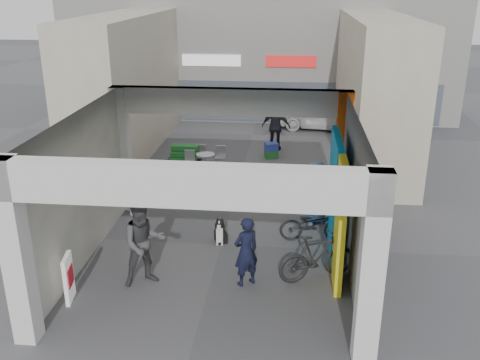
# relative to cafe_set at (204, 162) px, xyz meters

# --- Properties ---
(ground) EXTENTS (90.00, 90.00, 0.00)m
(ground) POSITION_rel_cafe_set_xyz_m (1.32, -5.40, -0.28)
(ground) COLOR #4F4F54
(ground) RESTS_ON ground
(arcade_canopy) EXTENTS (6.40, 6.45, 6.40)m
(arcade_canopy) POSITION_rel_cafe_set_xyz_m (1.86, -6.22, 2.02)
(arcade_canopy) COLOR silver
(arcade_canopy) RESTS_ON ground
(far_building) EXTENTS (18.00, 4.08, 8.00)m
(far_building) POSITION_rel_cafe_set_xyz_m (1.32, 8.60, 3.71)
(far_building) COLOR white
(far_building) RESTS_ON ground
(plaza_bldg_left) EXTENTS (2.00, 9.00, 5.00)m
(plaza_bldg_left) POSITION_rel_cafe_set_xyz_m (-3.18, 2.10, 2.22)
(plaza_bldg_left) COLOR #BBB49B
(plaza_bldg_left) RESTS_ON ground
(plaza_bldg_right) EXTENTS (2.00, 9.00, 5.00)m
(plaza_bldg_right) POSITION_rel_cafe_set_xyz_m (5.82, 2.10, 2.22)
(plaza_bldg_right) COLOR #BBB49B
(plaza_bldg_right) RESTS_ON ground
(bollard_left) EXTENTS (0.09, 0.09, 0.88)m
(bollard_left) POSITION_rel_cafe_set_xyz_m (-0.38, -3.12, 0.16)
(bollard_left) COLOR #93969B
(bollard_left) RESTS_ON ground
(bollard_center) EXTENTS (0.09, 0.09, 0.99)m
(bollard_center) POSITION_rel_cafe_set_xyz_m (1.33, -2.95, 0.21)
(bollard_center) COLOR #93969B
(bollard_center) RESTS_ON ground
(bollard_right) EXTENTS (0.09, 0.09, 0.83)m
(bollard_right) POSITION_rel_cafe_set_xyz_m (2.82, -3.01, 0.13)
(bollard_right) COLOR #93969B
(bollard_right) RESTS_ON ground
(advert_board_near) EXTENTS (0.18, 0.56, 1.00)m
(advert_board_near) POSITION_rel_cafe_set_xyz_m (-1.43, -8.11, 0.23)
(advert_board_near) COLOR white
(advert_board_near) RESTS_ON ground
(advert_board_far) EXTENTS (0.19, 0.56, 1.00)m
(advert_board_far) POSITION_rel_cafe_set_xyz_m (-1.43, -3.65, 0.23)
(advert_board_far) COLOR white
(advert_board_far) RESTS_ON ground
(cafe_set) EXTENTS (1.31, 1.06, 0.79)m
(cafe_set) POSITION_rel_cafe_set_xyz_m (0.00, 0.00, 0.00)
(cafe_set) COLOR #A7A7AC
(cafe_set) RESTS_ON ground
(produce_stand) EXTENTS (1.13, 0.61, 0.74)m
(produce_stand) POSITION_rel_cafe_set_xyz_m (-0.73, 0.29, 0.01)
(produce_stand) COLOR black
(produce_stand) RESTS_ON ground
(crate_stack) EXTENTS (0.54, 0.48, 0.56)m
(crate_stack) POSITION_rel_cafe_set_xyz_m (2.24, 1.60, -0.00)
(crate_stack) COLOR #1B6025
(crate_stack) RESTS_ON ground
(border_collie) EXTENTS (0.26, 0.51, 0.71)m
(border_collie) POSITION_rel_cafe_set_xyz_m (1.29, -5.31, 0.00)
(border_collie) COLOR black
(border_collie) RESTS_ON ground
(man_with_dog) EXTENTS (0.68, 0.63, 1.56)m
(man_with_dog) POSITION_rel_cafe_set_xyz_m (2.09, -7.14, 0.50)
(man_with_dog) COLOR black
(man_with_dog) RESTS_ON ground
(man_back_turned) EXTENTS (1.16, 1.08, 1.91)m
(man_back_turned) POSITION_rel_cafe_set_xyz_m (-0.06, -7.31, 0.67)
(man_back_turned) COLOR #444447
(man_back_turned) RESTS_ON ground
(man_elderly) EXTENTS (0.96, 0.77, 1.71)m
(man_elderly) POSITION_rel_cafe_set_xyz_m (3.66, -3.80, 0.58)
(man_elderly) COLOR #638AC1
(man_elderly) RESTS_ON ground
(man_crates) EXTENTS (1.16, 0.65, 1.87)m
(man_crates) POSITION_rel_cafe_set_xyz_m (2.36, 2.53, 0.65)
(man_crates) COLOR black
(man_crates) RESTS_ON ground
(bicycle_front) EXTENTS (1.72, 0.75, 0.88)m
(bicycle_front) POSITION_rel_cafe_set_xyz_m (3.58, -4.92, 0.16)
(bicycle_front) COLOR black
(bicycle_front) RESTS_ON ground
(bicycle_rear) EXTENTS (1.84, 1.20, 1.07)m
(bicycle_rear) POSITION_rel_cafe_set_xyz_m (3.61, -6.78, 0.26)
(bicycle_rear) COLOR black
(bicycle_rear) RESTS_ON ground
(white_van) EXTENTS (4.47, 2.24, 1.46)m
(white_van) POSITION_rel_cafe_set_xyz_m (4.24, 5.93, 0.45)
(white_van) COLOR silver
(white_van) RESTS_ON ground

